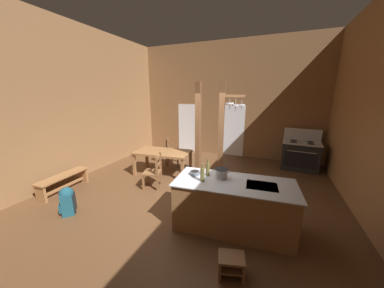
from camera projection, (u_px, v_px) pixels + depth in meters
name	position (u px, v px, depth m)	size (l,w,h in m)	color
ground_plane	(184.00, 202.00, 4.73)	(7.90, 8.90, 0.10)	brown
wall_back	(226.00, 100.00, 7.86)	(7.90, 0.14, 4.45)	brown
wall_left	(65.00, 103.00, 5.50)	(0.14, 8.90, 4.45)	brown
glazed_door_back_left	(189.00, 128.00, 8.67)	(1.00, 0.01, 2.05)	white
glazed_panel_back_right	(233.00, 131.00, 7.96)	(0.84, 0.01, 2.05)	white
kitchen_island	(233.00, 205.00, 3.68)	(2.23, 1.14, 0.93)	olive
stove_range	(300.00, 155.00, 6.61)	(1.20, 0.90, 1.32)	black
support_post_with_pot_rack	(222.00, 132.00, 5.22)	(0.66, 0.25, 2.80)	brown
support_post_center	(198.00, 133.00, 5.62)	(0.14, 0.14, 2.80)	brown
step_stool	(231.00, 264.00, 2.75)	(0.42, 0.37, 0.30)	brown
dining_table	(163.00, 154.00, 6.16)	(1.78, 1.07, 0.74)	olive
ladderback_chair_near_window	(154.00, 172.00, 5.29)	(0.55, 0.55, 0.95)	brown
ladderback_chair_by_post	(171.00, 152.00, 7.09)	(0.58, 0.58, 0.95)	brown
bench_along_left_wall	(63.00, 180.00, 5.13)	(0.43, 1.32, 0.44)	olive
backpack	(67.00, 200.00, 4.14)	(0.38, 0.39, 0.60)	#194756
stockpot_on_counter	(221.00, 173.00, 3.73)	(0.32, 0.24, 0.19)	#B7BABF
mixing_bowl_on_counter	(195.00, 173.00, 3.89)	(0.20, 0.20, 0.07)	slate
bottle_tall_on_counter	(208.00, 169.00, 3.83)	(0.08, 0.08, 0.34)	brown
bottle_short_on_counter	(202.00, 174.00, 3.58)	(0.08, 0.08, 0.34)	brown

